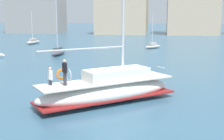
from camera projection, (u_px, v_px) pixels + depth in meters
The scene contains 6 objects.
ground_plane at pixel (108, 98), 21.01m from camera, with size 400.00×400.00×0.00m, color #38607A.
main_sailboat at pixel (108, 89), 19.78m from camera, with size 8.92×7.98×14.45m.
moored_sloop_near at pixel (33, 41), 60.24m from camera, with size 1.69×4.58×6.32m.
moored_cutter_right at pixel (153, 46), 52.16m from camera, with size 3.07×3.45×5.95m.
moored_ketch_distant at pixel (58, 51), 43.30m from camera, with size 1.18×4.61×7.78m.
waterfront_buildings at pixel (153, 11), 91.16m from camera, with size 84.98×19.55×15.49m.
Camera 1 is at (3.54, -20.03, 5.62)m, focal length 48.87 mm.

